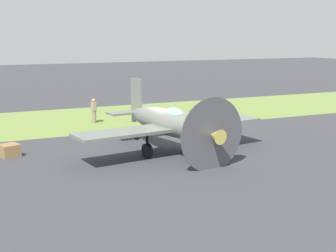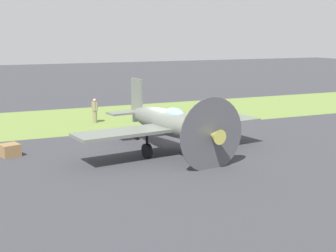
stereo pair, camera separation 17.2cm
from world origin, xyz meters
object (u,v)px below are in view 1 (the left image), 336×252
at_px(fuel_drum, 193,117).
at_px(supply_crate, 9,150).
at_px(airplane_lead, 170,123).
at_px(ground_crew_chief, 134,109).
at_px(ground_crew_mechanic, 94,110).

height_order(fuel_drum, supply_crate, fuel_drum).
relative_size(airplane_lead, ground_crew_chief, 6.25).
bearing_deg(fuel_drum, airplane_lead, 54.13).
bearing_deg(airplane_lead, fuel_drum, -134.01).
distance_m(ground_crew_mechanic, supply_crate, 9.97).
distance_m(ground_crew_chief, fuel_drum, 4.34).
xyz_separation_m(ground_crew_chief, supply_crate, (9.30, 6.72, -0.59)).
relative_size(fuel_drum, supply_crate, 1.00).
xyz_separation_m(airplane_lead, ground_crew_chief, (-1.43, -9.35, -0.69)).
bearing_deg(supply_crate, ground_crew_chief, -144.16).
distance_m(fuel_drum, supply_crate, 13.52).
distance_m(airplane_lead, supply_crate, 8.40).
relative_size(airplane_lead, ground_crew_mechanic, 6.25).
relative_size(ground_crew_chief, fuel_drum, 1.92).
height_order(ground_crew_chief, supply_crate, ground_crew_chief).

